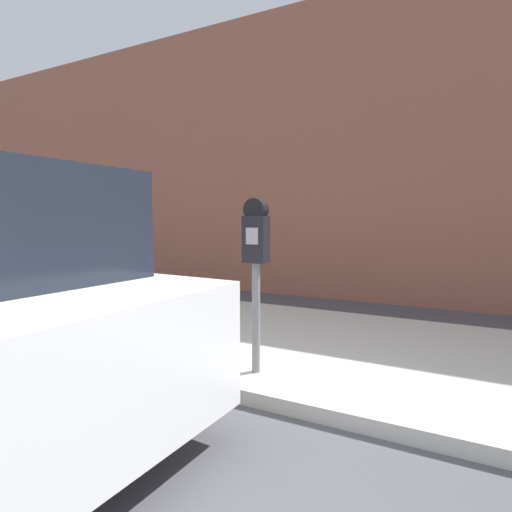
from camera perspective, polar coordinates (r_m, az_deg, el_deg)
name	(u,v)px	position (r m, az deg, el deg)	size (l,w,h in m)	color
ground_plane	(163,461)	(2.58, -13.17, -26.67)	(60.00, 60.00, 0.00)	#47474C
sidewalk	(302,344)	(4.32, 6.60, -12.38)	(24.00, 2.80, 0.12)	#BCB7AD
building_facade	(367,149)	(7.00, 15.53, 14.45)	(24.00, 0.30, 5.01)	#935642
parking_meter	(256,253)	(3.19, 0.00, 0.43)	(0.19, 0.14, 1.41)	slate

